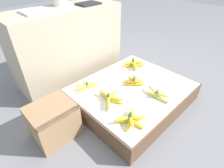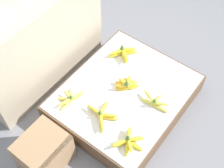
{
  "view_description": "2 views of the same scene",
  "coord_description": "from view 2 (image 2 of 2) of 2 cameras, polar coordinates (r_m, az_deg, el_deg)",
  "views": [
    {
      "loc": [
        -1.01,
        -0.78,
        1.11
      ],
      "look_at": [
        -0.14,
        0.12,
        0.21
      ],
      "focal_mm": 28.0,
      "sensor_mm": 36.0,
      "label": 1
    },
    {
      "loc": [
        -1.12,
        -0.73,
        2.07
      ],
      "look_at": [
        -0.04,
        0.09,
        0.24
      ],
      "focal_mm": 50.0,
      "sensor_mm": 36.0,
      "label": 2
    }
  ],
  "objects": [
    {
      "name": "banana_bunch_middle_midleft",
      "position": [
        2.31,
        2.65,
        -0.07
      ],
      "size": [
        0.17,
        0.18,
        0.11
      ],
      "color": "gold",
      "rests_on": "display_platform"
    },
    {
      "name": "banana_bunch_back_left",
      "position": [
        2.27,
        -7.62,
        -2.57
      ],
      "size": [
        0.23,
        0.14,
        0.09
      ],
      "color": "#DBCC4C",
      "rests_on": "display_platform"
    },
    {
      "name": "wooden_crate",
      "position": [
        2.16,
        -12.28,
        -12.01
      ],
      "size": [
        0.31,
        0.27,
        0.28
      ],
      "color": "#997551",
      "rests_on": "ground_plane"
    },
    {
      "name": "banana_bunch_back_midright",
      "position": [
        2.51,
        2.07,
        5.78
      ],
      "size": [
        0.2,
        0.18,
        0.11
      ],
      "color": "yellow",
      "rests_on": "display_platform"
    },
    {
      "name": "banana_bunch_front_left",
      "position": [
        2.08,
        3.12,
        -10.39
      ],
      "size": [
        0.2,
        0.19,
        0.1
      ],
      "color": "yellow",
      "rests_on": "display_platform"
    },
    {
      "name": "banana_bunch_front_midleft",
      "position": [
        2.25,
        7.9,
        -3.24
      ],
      "size": [
        0.14,
        0.24,
        0.09
      ],
      "color": "#DBCC4C",
      "rests_on": "display_platform"
    },
    {
      "name": "banana_bunch_middle_left",
      "position": [
        2.17,
        -1.88,
        -5.6
      ],
      "size": [
        0.23,
        0.25,
        0.09
      ],
      "color": "gold",
      "rests_on": "display_platform"
    },
    {
      "name": "ground_plane",
      "position": [
        2.46,
        2.23,
        -3.62
      ],
      "size": [
        10.0,
        10.0,
        0.0
      ],
      "primitive_type": "plane",
      "color": "slate"
    },
    {
      "name": "display_platform",
      "position": [
        2.39,
        2.29,
        -2.48
      ],
      "size": [
        0.99,
        0.84,
        0.18
      ],
      "color": "brown",
      "rests_on": "ground_plane"
    },
    {
      "name": "back_vendor_table",
      "position": [
        2.45,
        -14.19,
        7.91
      ],
      "size": [
        1.11,
        0.43,
        0.75
      ],
      "color": "tan",
      "rests_on": "ground_plane"
    }
  ]
}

